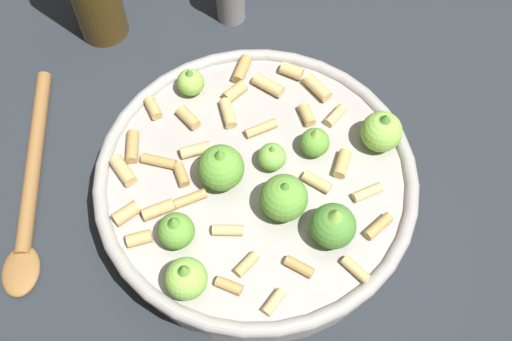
{
  "coord_description": "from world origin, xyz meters",
  "views": [
    {
      "loc": [
        0.03,
        0.28,
        0.56
      ],
      "look_at": [
        0.0,
        0.0,
        0.06
      ],
      "focal_mm": 43.05,
      "sensor_mm": 36.0,
      "label": 1
    }
  ],
  "objects": [
    {
      "name": "cooking_pan",
      "position": [
        -0.0,
        0.0,
        0.03
      ],
      "size": [
        0.31,
        0.31,
        0.1
      ],
      "color": "#9E9993",
      "rests_on": "ground"
    },
    {
      "name": "ground_plane",
      "position": [
        0.0,
        0.0,
        0.0
      ],
      "size": [
        2.4,
        2.4,
        0.0
      ],
      "primitive_type": "plane",
      "color": "#23282D"
    },
    {
      "name": "wooden_spoon",
      "position": [
        0.23,
        -0.04,
        0.01
      ],
      "size": [
        0.04,
        0.26,
        0.02
      ],
      "color": "olive",
      "rests_on": "ground"
    }
  ]
}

